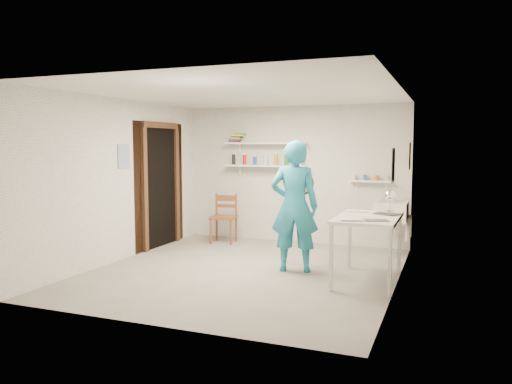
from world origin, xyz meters
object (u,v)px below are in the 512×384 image
(belfast_sink, at_px, (392,211))
(wall_clock, at_px, (302,183))
(man, at_px, (294,206))
(desk_lamp, at_px, (390,196))
(work_table, at_px, (368,249))
(wooden_chair, at_px, (224,217))

(belfast_sink, xyz_separation_m, wall_clock, (-1.08, -1.26, 0.49))
(belfast_sink, height_order, man, man)
(belfast_sink, height_order, desk_lamp, desk_lamp)
(desk_lamp, bearing_deg, work_table, -112.42)
(desk_lamp, bearing_deg, man, -165.00)
(man, bearing_deg, wooden_chair, -51.77)
(man, distance_m, work_table, 1.13)
(man, relative_size, desk_lamp, 11.43)
(desk_lamp, bearing_deg, wall_clock, -174.56)
(work_table, xyz_separation_m, desk_lamp, (0.21, 0.50, 0.64))
(wall_clock, bearing_deg, desk_lamp, -6.44)
(man, height_order, desk_lamp, man)
(wall_clock, bearing_deg, belfast_sink, 37.45)
(belfast_sink, distance_m, desk_lamp, 1.20)
(belfast_sink, relative_size, desk_lamp, 3.85)
(wooden_chair, bearing_deg, belfast_sink, -7.58)
(belfast_sink, bearing_deg, man, -127.39)
(wall_clock, distance_m, wooden_chair, 2.29)
(belfast_sink, xyz_separation_m, work_table, (-0.11, -1.64, -0.28))
(wall_clock, height_order, work_table, wall_clock)
(man, height_order, wall_clock, man)
(work_table, bearing_deg, wall_clock, 158.26)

